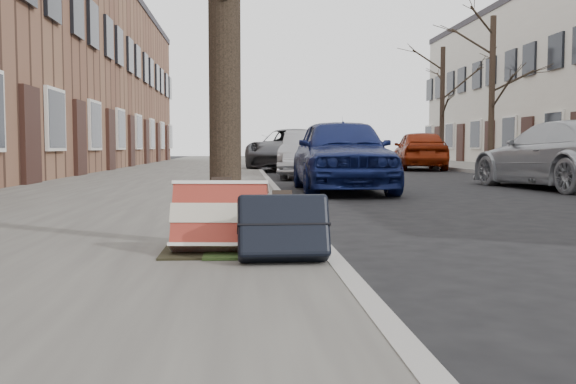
{
  "coord_description": "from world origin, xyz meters",
  "views": [
    {
      "loc": [
        -1.86,
        -3.41,
        0.86
      ],
      "look_at": [
        -1.56,
        0.8,
        0.57
      ],
      "focal_mm": 40.0,
      "sensor_mm": 36.0,
      "label": 1
    }
  ],
  "objects": [
    {
      "name": "ground",
      "position": [
        0.0,
        0.0,
        0.0
      ],
      "size": [
        120.0,
        120.0,
        0.0
      ],
      "primitive_type": "plane",
      "color": "black",
      "rests_on": "ground"
    },
    {
      "name": "near_sidewalk",
      "position": [
        -3.7,
        15.0,
        0.06
      ],
      "size": [
        5.0,
        70.0,
        0.12
      ],
      "primitive_type": "cube",
      "color": "#65635C",
      "rests_on": "ground"
    },
    {
      "name": "far_sidewalk",
      "position": [
        7.8,
        15.0,
        0.06
      ],
      "size": [
        4.0,
        70.0,
        0.12
      ],
      "primitive_type": "cube",
      "color": "slate",
      "rests_on": "ground"
    },
    {
      "name": "dirt_patch",
      "position": [
        -2.0,
        1.2,
        0.13
      ],
      "size": [
        0.85,
        0.85,
        0.02
      ],
      "primitive_type": "cube",
      "color": "black",
      "rests_on": "near_sidewalk"
    },
    {
      "name": "suitcase_red",
      "position": [
        -2.02,
        1.05,
        0.37
      ],
      "size": [
        0.68,
        0.41,
        0.5
      ],
      "primitive_type": "cube",
      "rotation": [
        -0.42,
        0.0,
        -0.09
      ],
      "color": "maroon",
      "rests_on": "near_sidewalk"
    },
    {
      "name": "suitcase_navy",
      "position": [
        -1.6,
        0.67,
        0.35
      ],
      "size": [
        0.59,
        0.35,
        0.46
      ],
      "primitive_type": "cube",
      "rotation": [
        -0.42,
        0.0,
        0.02
      ],
      "color": "black",
      "rests_on": "near_sidewalk"
    },
    {
      "name": "car_near_front",
      "position": [
        0.07,
        8.97,
        0.73
      ],
      "size": [
        1.79,
        4.32,
        1.46
      ],
      "primitive_type": "imported",
      "rotation": [
        0.0,
        0.0,
        -0.02
      ],
      "color": "#0F1849",
      "rests_on": "ground"
    },
    {
      "name": "car_near_mid",
      "position": [
        0.07,
        14.54,
        0.67
      ],
      "size": [
        2.13,
        4.26,
        1.34
      ],
      "primitive_type": "imported",
      "rotation": [
        0.0,
        0.0,
        -0.18
      ],
      "color": "#A4A6AB",
      "rests_on": "ground"
    },
    {
      "name": "car_near_back",
      "position": [
        0.02,
        20.32,
        0.77
      ],
      "size": [
        3.98,
        6.06,
        1.55
      ],
      "primitive_type": "imported",
      "rotation": [
        0.0,
        0.0,
        -0.27
      ],
      "color": "#3B3C41",
      "rests_on": "ground"
    },
    {
      "name": "car_far_front",
      "position": [
        4.71,
        9.3,
        0.7
      ],
      "size": [
        2.56,
        5.02,
        1.39
      ],
      "primitive_type": "imported",
      "rotation": [
        0.0,
        0.0,
        3.27
      ],
      "color": "#A4A7AC",
      "rests_on": "ground"
    },
    {
      "name": "car_far_back",
      "position": [
        4.9,
        20.68,
        0.75
      ],
      "size": [
        2.38,
        4.63,
        1.51
      ],
      "primitive_type": "imported",
      "rotation": [
        0.0,
        0.0,
        3.0
      ],
      "color": "maroon",
      "rests_on": "ground"
    },
    {
      "name": "tree_far_b",
      "position": [
        7.2,
        19.42,
        2.85
      ],
      "size": [
        0.22,
        0.22,
        5.46
      ],
      "primitive_type": "cylinder",
      "color": "black",
      "rests_on": "far_sidewalk"
    },
    {
      "name": "tree_far_c",
      "position": [
        7.2,
        25.19,
        2.74
      ],
      "size": [
        0.22,
        0.22,
        5.25
      ],
      "primitive_type": "cylinder",
      "color": "black",
      "rests_on": "far_sidewalk"
    }
  ]
}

